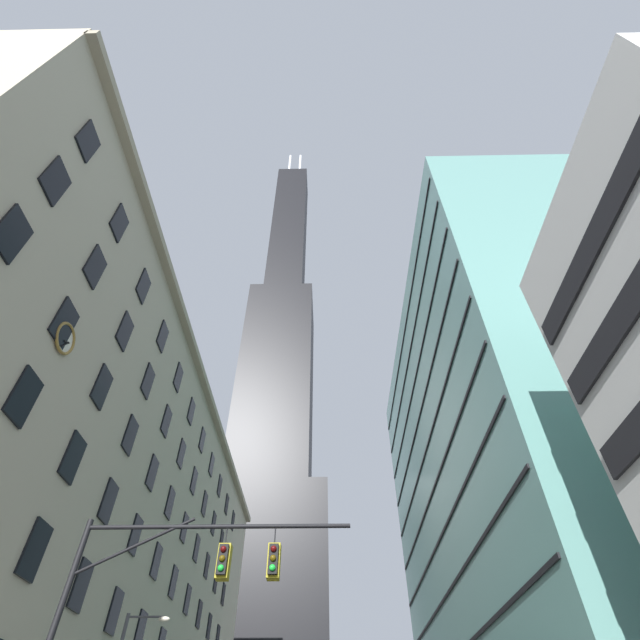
# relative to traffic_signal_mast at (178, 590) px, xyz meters

# --- Properties ---
(station_building) EXTENTS (14.67, 64.49, 29.86)m
(station_building) POSITION_rel_traffic_signal_mast_xyz_m (-14.68, 22.59, 9.36)
(station_building) COLOR #B2A88E
(station_building) RESTS_ON ground
(dark_skyscraper) EXTENTS (28.25, 28.25, 223.65)m
(dark_skyscraper) POSITION_rel_traffic_signal_mast_xyz_m (-9.44, 89.97, 60.62)
(dark_skyscraper) COLOR black
(dark_skyscraper) RESTS_ON ground
(glass_office_midrise) EXTENTS (17.55, 43.43, 43.25)m
(glass_office_midrise) POSITION_rel_traffic_signal_mast_xyz_m (23.05, 26.01, 16.08)
(glass_office_midrise) COLOR slate
(glass_office_midrise) RESTS_ON ground
(traffic_signal_mast) EXTENTS (9.02, 0.63, 7.58)m
(traffic_signal_mast) POSITION_rel_traffic_signal_mast_xyz_m (0.00, 0.00, 0.00)
(traffic_signal_mast) COLOR black
(traffic_signal_mast) RESTS_ON sidewalk_left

